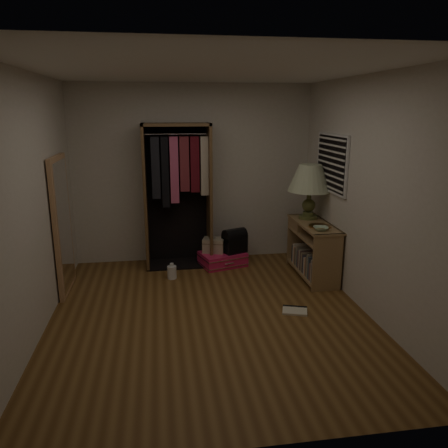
{
  "coord_description": "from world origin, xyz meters",
  "views": [
    {
      "loc": [
        -0.52,
        -4.42,
        2.22
      ],
      "look_at": [
        0.3,
        0.95,
        0.8
      ],
      "focal_mm": 35.0,
      "sensor_mm": 36.0,
      "label": 1
    }
  ],
  "objects": [
    {
      "name": "table_lamp",
      "position": [
        1.54,
        1.27,
        1.3
      ],
      "size": [
        0.7,
        0.7,
        0.76
      ],
      "rotation": [
        0.0,
        0.0,
        -0.17
      ],
      "color": "#4A5127",
      "rests_on": "console_bookshelf"
    },
    {
      "name": "ceramic_bowl",
      "position": [
        1.49,
        0.64,
        0.77
      ],
      "size": [
        0.22,
        0.22,
        0.05
      ],
      "primitive_type": "imported",
      "rotation": [
        0.0,
        0.0,
        -0.2
      ],
      "color": "#A4C2A2",
      "rests_on": "console_bookshelf"
    },
    {
      "name": "brass_tray",
      "position": [
        1.54,
        0.81,
        0.76
      ],
      "size": [
        0.36,
        0.36,
        0.02
      ],
      "rotation": [
        0.0,
        0.0,
        -0.24
      ],
      "color": "#A4763F",
      "rests_on": "console_bookshelf"
    },
    {
      "name": "ground",
      "position": [
        0.0,
        0.0,
        0.0
      ],
      "size": [
        4.0,
        4.0,
        0.0
      ],
      "primitive_type": "plane",
      "color": "brown",
      "rests_on": "ground"
    },
    {
      "name": "open_wardrobe",
      "position": [
        -0.24,
        1.77,
        1.21
      ],
      "size": [
        0.95,
        0.5,
        2.05
      ],
      "color": "brown",
      "rests_on": "ground"
    },
    {
      "name": "console_bookshelf",
      "position": [
        1.54,
        1.04,
        0.39
      ],
      "size": [
        0.42,
        1.12,
        0.75
      ],
      "color": "olive",
      "rests_on": "ground"
    },
    {
      "name": "white_jug",
      "position": [
        -0.38,
        1.18,
        0.09
      ],
      "size": [
        0.13,
        0.13,
        0.22
      ],
      "rotation": [
        0.0,
        0.0,
        0.03
      ],
      "color": "silver",
      "rests_on": "ground"
    },
    {
      "name": "black_bag",
      "position": [
        0.55,
        1.59,
        0.38
      ],
      "size": [
        0.38,
        0.32,
        0.36
      ],
      "rotation": [
        0.0,
        0.0,
        0.38
      ],
      "color": "black",
      "rests_on": "pink_suitcase"
    },
    {
      "name": "room_walls",
      "position": [
        0.08,
        0.04,
        1.5
      ],
      "size": [
        3.52,
        4.02,
        2.6
      ],
      "color": "beige",
      "rests_on": "ground"
    },
    {
      "name": "pink_suitcase",
      "position": [
        0.38,
        1.6,
        0.1
      ],
      "size": [
        0.75,
        0.63,
        0.2
      ],
      "rotation": [
        0.0,
        0.0,
        0.29
      ],
      "color": "#D91A52",
      "rests_on": "ground"
    },
    {
      "name": "floor_mirror",
      "position": [
        -1.7,
        1.0,
        0.85
      ],
      "size": [
        0.06,
        0.8,
        1.7
      ],
      "color": "tan",
      "rests_on": "ground"
    },
    {
      "name": "floor_book",
      "position": [
        0.97,
        -0.03,
        0.01
      ],
      "size": [
        0.33,
        0.3,
        0.03
      ],
      "rotation": [
        0.0,
        0.0,
        -0.32
      ],
      "color": "beige",
      "rests_on": "ground"
    },
    {
      "name": "train_case",
      "position": [
        0.25,
        1.64,
        0.3
      ],
      "size": [
        0.36,
        0.3,
        0.23
      ],
      "rotation": [
        0.0,
        0.0,
        -0.3
      ],
      "color": "tan",
      "rests_on": "pink_suitcase"
    }
  ]
}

